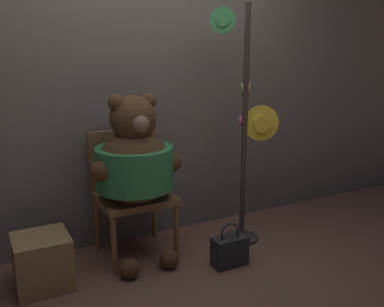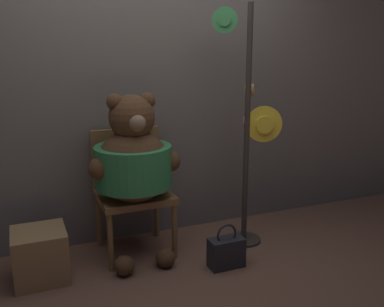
{
  "view_description": "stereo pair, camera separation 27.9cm",
  "coord_description": "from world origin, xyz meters",
  "px_view_note": "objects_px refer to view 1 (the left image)",
  "views": [
    {
      "loc": [
        -1.22,
        -2.58,
        1.55
      ],
      "look_at": [
        0.24,
        0.2,
        0.78
      ],
      "focal_mm": 40.0,
      "sensor_mm": 36.0,
      "label": 1
    },
    {
      "loc": [
        -0.97,
        -2.7,
        1.55
      ],
      "look_at": [
        0.24,
        0.2,
        0.78
      ],
      "focal_mm": 40.0,
      "sensor_mm": 36.0,
      "label": 2
    }
  ],
  "objects_px": {
    "chair": "(131,187)",
    "hat_display_rack": "(246,131)",
    "teddy_bear": "(135,163)",
    "handbag_on_ground": "(230,250)"
  },
  "relations": [
    {
      "from": "chair",
      "to": "teddy_bear",
      "type": "distance_m",
      "value": 0.28
    },
    {
      "from": "hat_display_rack",
      "to": "teddy_bear",
      "type": "bearing_deg",
      "value": 177.2
    },
    {
      "from": "chair",
      "to": "handbag_on_ground",
      "type": "bearing_deg",
      "value": -46.38
    },
    {
      "from": "chair",
      "to": "teddy_bear",
      "type": "xyz_separation_m",
      "value": [
        -0.02,
        -0.16,
        0.23
      ]
    },
    {
      "from": "chair",
      "to": "hat_display_rack",
      "type": "height_order",
      "value": "hat_display_rack"
    },
    {
      "from": "teddy_bear",
      "to": "hat_display_rack",
      "type": "distance_m",
      "value": 0.94
    },
    {
      "from": "teddy_bear",
      "to": "handbag_on_ground",
      "type": "relative_size",
      "value": 3.77
    },
    {
      "from": "chair",
      "to": "hat_display_rack",
      "type": "bearing_deg",
      "value": -12.96
    },
    {
      "from": "chair",
      "to": "teddy_bear",
      "type": "relative_size",
      "value": 0.75
    },
    {
      "from": "teddy_bear",
      "to": "hat_display_rack",
      "type": "height_order",
      "value": "hat_display_rack"
    }
  ]
}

